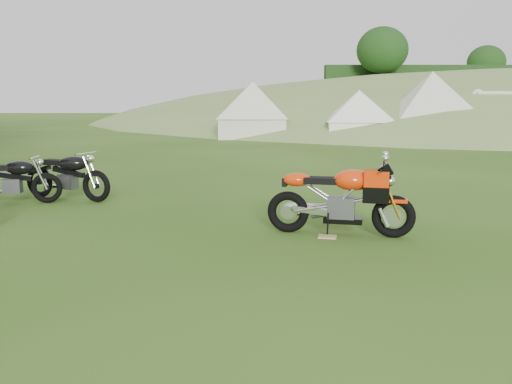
{
  "coord_description": "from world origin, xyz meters",
  "views": [
    {
      "loc": [
        -0.06,
        -5.61,
        1.89
      ],
      "look_at": [
        0.02,
        0.4,
        0.88
      ],
      "focal_mm": 40.0,
      "sensor_mm": 36.0,
      "label": 1
    }
  ],
  "objects_px": {
    "tent_mid": "(359,113)",
    "vintage_moto_d": "(11,179)",
    "vintage_moto_b": "(67,174)",
    "sport_motorcycle": "(340,194)",
    "tent_left": "(253,109)",
    "tent_right": "(431,107)",
    "plywood_board": "(327,237)"
  },
  "relations": [
    {
      "from": "tent_mid",
      "to": "tent_right",
      "type": "relative_size",
      "value": 0.82
    },
    {
      "from": "tent_left",
      "to": "tent_right",
      "type": "height_order",
      "value": "tent_right"
    },
    {
      "from": "sport_motorcycle",
      "to": "vintage_moto_b",
      "type": "relative_size",
      "value": 1.06
    },
    {
      "from": "vintage_moto_b",
      "to": "tent_mid",
      "type": "xyz_separation_m",
      "value": [
        8.16,
        14.51,
        0.69
      ]
    },
    {
      "from": "vintage_moto_d",
      "to": "tent_mid",
      "type": "distance_m",
      "value": 17.41
    },
    {
      "from": "vintage_moto_b",
      "to": "tent_left",
      "type": "bearing_deg",
      "value": 100.34
    },
    {
      "from": "vintage_moto_d",
      "to": "plywood_board",
      "type": "bearing_deg",
      "value": -29.01
    },
    {
      "from": "plywood_board",
      "to": "tent_right",
      "type": "distance_m",
      "value": 19.17
    },
    {
      "from": "vintage_moto_b",
      "to": "plywood_board",
      "type": "bearing_deg",
      "value": -10.4
    },
    {
      "from": "tent_mid",
      "to": "sport_motorcycle",
      "type": "bearing_deg",
      "value": -96.66
    },
    {
      "from": "plywood_board",
      "to": "vintage_moto_d",
      "type": "relative_size",
      "value": 0.14
    },
    {
      "from": "tent_mid",
      "to": "vintage_moto_d",
      "type": "bearing_deg",
      "value": -116.26
    },
    {
      "from": "vintage_moto_b",
      "to": "vintage_moto_d",
      "type": "bearing_deg",
      "value": -134.6
    },
    {
      "from": "tent_left",
      "to": "sport_motorcycle",
      "type": "bearing_deg",
      "value": -85.08
    },
    {
      "from": "vintage_moto_d",
      "to": "tent_right",
      "type": "bearing_deg",
      "value": 47.76
    },
    {
      "from": "tent_left",
      "to": "vintage_moto_d",
      "type": "bearing_deg",
      "value": -103.47
    },
    {
      "from": "plywood_board",
      "to": "tent_right",
      "type": "height_order",
      "value": "tent_right"
    },
    {
      "from": "sport_motorcycle",
      "to": "tent_mid",
      "type": "distance_m",
      "value": 17.63
    },
    {
      "from": "vintage_moto_d",
      "to": "tent_left",
      "type": "bearing_deg",
      "value": 71.44
    },
    {
      "from": "sport_motorcycle",
      "to": "tent_left",
      "type": "relative_size",
      "value": 0.65
    },
    {
      "from": "tent_mid",
      "to": "vintage_moto_b",
      "type": "bearing_deg",
      "value": -114.33
    },
    {
      "from": "sport_motorcycle",
      "to": "tent_left",
      "type": "xyz_separation_m",
      "value": [
        -1.04,
        18.67,
        0.71
      ]
    },
    {
      "from": "plywood_board",
      "to": "tent_left",
      "type": "distance_m",
      "value": 18.89
    },
    {
      "from": "sport_motorcycle",
      "to": "vintage_moto_b",
      "type": "height_order",
      "value": "sport_motorcycle"
    },
    {
      "from": "sport_motorcycle",
      "to": "tent_left",
      "type": "distance_m",
      "value": 18.71
    },
    {
      "from": "plywood_board",
      "to": "tent_mid",
      "type": "relative_size",
      "value": 0.09
    },
    {
      "from": "plywood_board",
      "to": "vintage_moto_d",
      "type": "distance_m",
      "value": 5.88
    },
    {
      "from": "sport_motorcycle",
      "to": "plywood_board",
      "type": "xyz_separation_m",
      "value": [
        -0.19,
        -0.15,
        -0.57
      ]
    },
    {
      "from": "tent_mid",
      "to": "tent_right",
      "type": "height_order",
      "value": "tent_right"
    },
    {
      "from": "plywood_board",
      "to": "vintage_moto_d",
      "type": "height_order",
      "value": "vintage_moto_d"
    },
    {
      "from": "vintage_moto_b",
      "to": "tent_right",
      "type": "distance_m",
      "value": 18.79
    },
    {
      "from": "plywood_board",
      "to": "tent_left",
      "type": "height_order",
      "value": "tent_left"
    }
  ]
}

